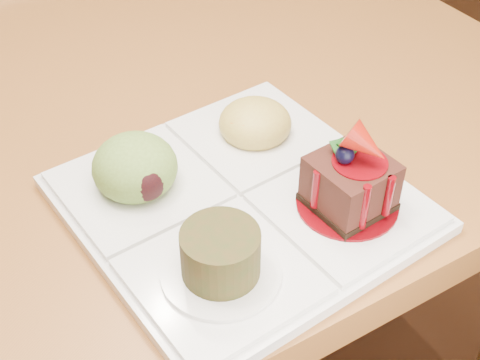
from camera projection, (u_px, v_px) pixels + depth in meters
ground at (63, 258)px, 1.58m from camera, size 6.00×6.00×0.00m
sampler_plate at (235, 189)px, 0.61m from camera, size 0.31×0.31×0.11m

